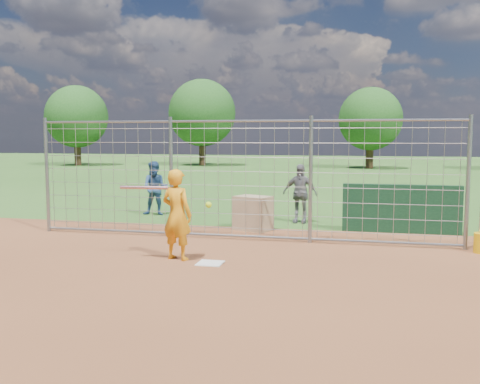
% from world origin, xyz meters
% --- Properties ---
extents(ground, '(100.00, 100.00, 0.00)m').
position_xyz_m(ground, '(0.00, 0.00, 0.00)').
color(ground, '#2D591E').
rests_on(ground, ground).
extents(infield_dirt, '(18.00, 18.00, 0.00)m').
position_xyz_m(infield_dirt, '(0.00, -3.00, 0.01)').
color(infield_dirt, brown).
rests_on(infield_dirt, ground).
extents(home_plate, '(0.43, 0.43, 0.02)m').
position_xyz_m(home_plate, '(0.00, -0.20, 0.01)').
color(home_plate, silver).
rests_on(home_plate, ground).
extents(dugout_wall, '(2.60, 0.20, 1.10)m').
position_xyz_m(dugout_wall, '(3.40, 3.60, 0.55)').
color(dugout_wall, '#11381E').
rests_on(dugout_wall, ground).
extents(batter, '(0.68, 0.54, 1.62)m').
position_xyz_m(batter, '(-0.66, -0.02, 0.81)').
color(batter, orange).
rests_on(batter, ground).
extents(bystander_a, '(0.80, 0.67, 1.50)m').
position_xyz_m(bystander_a, '(-3.04, 4.92, 0.75)').
color(bystander_a, navy).
rests_on(bystander_a, ground).
extents(bystander_b, '(0.91, 0.47, 1.49)m').
position_xyz_m(bystander_b, '(1.00, 4.51, 0.75)').
color(bystander_b, slate).
rests_on(bystander_b, ground).
extents(equipment_bin, '(0.95, 0.81, 0.80)m').
position_xyz_m(equipment_bin, '(0.07, 3.19, 0.40)').
color(equipment_bin, tan).
rests_on(equipment_bin, ground).
extents(equipment_in_play, '(1.71, 0.34, 0.32)m').
position_xyz_m(equipment_in_play, '(-0.88, -0.28, 1.24)').
color(equipment_in_play, silver).
rests_on(equipment_in_play, ground).
extents(backstop_fence, '(9.08, 0.08, 2.60)m').
position_xyz_m(backstop_fence, '(0.00, 2.00, 1.26)').
color(backstop_fence, gray).
rests_on(backstop_fence, ground).
extents(tree_line, '(44.66, 6.72, 6.48)m').
position_xyz_m(tree_line, '(3.13, 28.13, 3.71)').
color(tree_line, '#3F2B19').
rests_on(tree_line, ground).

